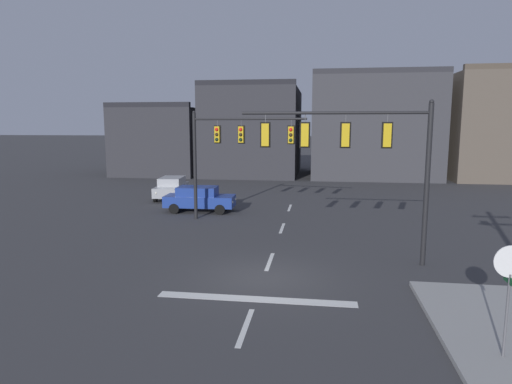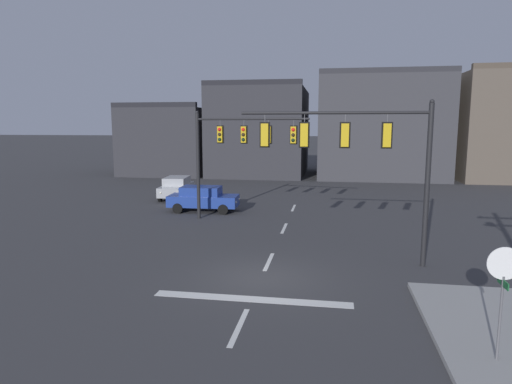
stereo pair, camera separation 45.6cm
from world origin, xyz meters
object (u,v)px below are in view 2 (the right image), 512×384
Objects in this scene: signal_mast_near_side at (360,148)px; stop_sign at (504,276)px; car_lot_middle at (177,187)px; signal_mast_far_side at (235,143)px; car_lot_nearside at (203,198)px.

signal_mast_near_side is 8.32m from stop_sign.
stop_sign is at bearing -54.44° from car_lot_middle.
signal_mast_far_side is (-6.45, 6.94, -0.13)m from signal_mast_near_side.
signal_mast_far_side is at bearing -42.45° from car_lot_nearside.
signal_mast_far_side reaches higher than stop_sign.
car_lot_nearside is (-2.68, 2.45, -3.61)m from signal_mast_far_side.
stop_sign reaches higher than car_lot_nearside.
stop_sign is 0.62× the size of car_lot_middle.
car_lot_nearside is 0.98× the size of car_lot_middle.
car_lot_nearside and car_lot_middle have the same top height.
stop_sign is at bearing -69.32° from signal_mast_near_side.
car_lot_middle is at bearing 130.67° from signal_mast_far_side.
signal_mast_near_side reaches higher than signal_mast_far_side.
stop_sign reaches higher than car_lot_middle.
signal_mast_near_side is at bearing -45.81° from car_lot_nearside.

